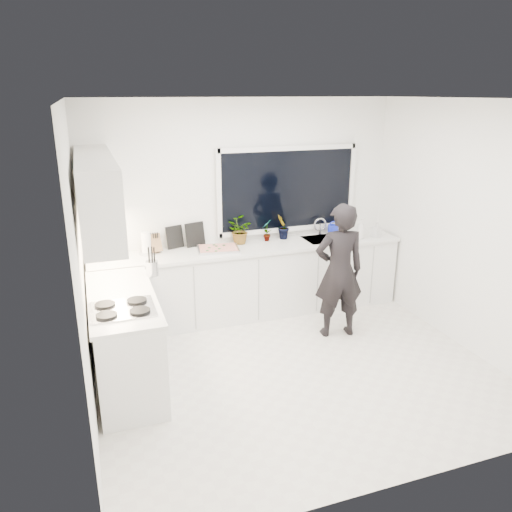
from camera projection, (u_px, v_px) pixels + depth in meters
name	position (u px, v px, depth m)	size (l,w,h in m)	color
floor	(295.00, 369.00, 5.23)	(4.00, 3.50, 0.02)	beige
wall_back	(243.00, 207.00, 6.38)	(4.00, 0.02, 2.70)	white
wall_left	(79.00, 268.00, 4.18)	(0.02, 3.50, 2.70)	white
wall_right	(468.00, 228.00, 5.43)	(0.02, 3.50, 2.70)	white
ceiling	(303.00, 98.00, 4.38)	(4.00, 3.50, 0.02)	white
window	(288.00, 190.00, 6.48)	(1.80, 0.02, 1.00)	black
base_cabinets_back	(251.00, 282.00, 6.39)	(3.92, 0.58, 0.88)	white
base_cabinets_left	(125.00, 341.00, 4.88)	(0.58, 1.60, 0.88)	white
countertop_back	(251.00, 248.00, 6.24)	(3.94, 0.62, 0.04)	silver
countertop_left	(122.00, 297.00, 4.74)	(0.62, 1.60, 0.04)	silver
upper_cabinets	(97.00, 193.00, 4.72)	(0.34, 2.10, 0.70)	white
sink	(326.00, 242.00, 6.58)	(0.58, 0.42, 0.14)	silver
faucet	(320.00, 227.00, 6.71)	(0.03, 0.03, 0.22)	silver
stovetop	(122.00, 309.00, 4.41)	(0.56, 0.48, 0.03)	black
person	(339.00, 271.00, 5.74)	(0.58, 0.38, 1.59)	black
pizza_tray	(218.00, 249.00, 6.07)	(0.49, 0.36, 0.03)	silver
pizza	(218.00, 248.00, 6.07)	(0.45, 0.32, 0.01)	red
watering_can	(333.00, 230.00, 6.75)	(0.14, 0.14, 0.13)	#1525CA
paper_towel_roll	(146.00, 244.00, 5.89)	(0.11, 0.11, 0.26)	white
knife_block	(155.00, 244.00, 5.97)	(0.13, 0.10, 0.22)	#9E6F49
utensil_crock	(152.00, 268.00, 5.22)	(0.13, 0.13, 0.16)	#B5B5BA
picture_frame_large	(175.00, 237.00, 6.13)	(0.22, 0.02, 0.28)	black
picture_frame_small	(195.00, 234.00, 6.20)	(0.25, 0.02, 0.30)	black
herb_plants	(251.00, 230.00, 6.35)	(0.93, 0.40, 0.34)	#26662D
soap_bottles	(366.00, 229.00, 6.55)	(0.35, 0.12, 0.27)	#D8BF66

